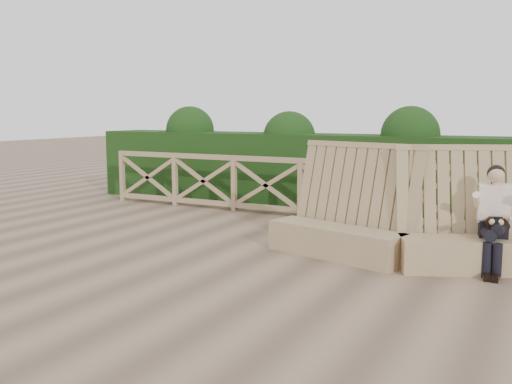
% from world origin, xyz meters
% --- Properties ---
extents(ground, '(60.00, 60.00, 0.00)m').
position_xyz_m(ground, '(0.00, 0.00, 0.00)').
color(ground, brown).
rests_on(ground, ground).
extents(bench, '(3.79, 1.47, 1.55)m').
position_xyz_m(bench, '(1.81, 1.16, 0.39)').
color(bench, '#81654A').
rests_on(bench, ground).
extents(woman, '(0.42, 0.82, 1.31)m').
position_xyz_m(woman, '(2.85, 1.24, 0.70)').
color(woman, black).
rests_on(woman, ground).
extents(guardrail, '(10.10, 0.09, 1.10)m').
position_xyz_m(guardrail, '(0.00, 3.50, 0.55)').
color(guardrail, '#9B7D5A').
rests_on(guardrail, ground).
extents(hedge, '(12.00, 1.20, 1.50)m').
position_xyz_m(hedge, '(0.00, 4.70, 0.75)').
color(hedge, black).
rests_on(hedge, ground).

